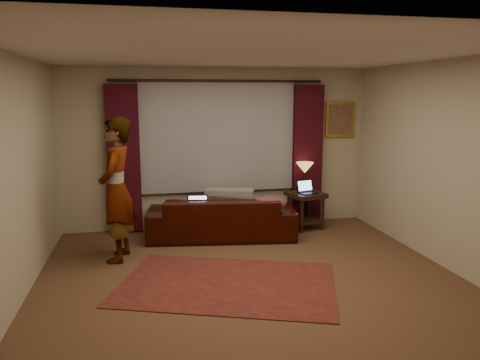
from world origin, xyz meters
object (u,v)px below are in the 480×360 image
object	(u,v)px
end_table	(305,210)
tiffany_lamp	(305,177)
sofa	(222,209)
person	(116,190)
laptop_sofa	(197,204)
laptop_table	(309,187)

from	to	relation	value
end_table	tiffany_lamp	bearing A→B (deg)	80.03
sofa	person	world-z (taller)	person
laptop_sofa	end_table	xyz separation A→B (m)	(1.80, 0.30, -0.26)
laptop_sofa	tiffany_lamp	distance (m)	1.91
laptop_sofa	laptop_table	xyz separation A→B (m)	(1.81, 0.21, 0.14)
sofa	end_table	size ratio (longest dim) A/B	3.71
end_table	tiffany_lamp	distance (m)	0.56
sofa	person	bearing A→B (deg)	32.16
end_table	tiffany_lamp	size ratio (longest dim) A/B	1.28
laptop_table	laptop_sofa	bearing A→B (deg)	170.70
laptop_sofa	person	world-z (taller)	person
end_table	person	bearing A→B (deg)	-163.05
laptop_sofa	person	distance (m)	1.32
sofa	tiffany_lamp	xyz separation A→B (m)	(1.45, 0.37, 0.39)
sofa	laptop_sofa	world-z (taller)	sofa
end_table	laptop_table	distance (m)	0.42
tiffany_lamp	person	size ratio (longest dim) A/B	0.25
end_table	person	distance (m)	3.12
end_table	person	xyz separation A→B (m)	(-2.92, -0.89, 0.64)
person	end_table	bearing A→B (deg)	115.91
tiffany_lamp	laptop_sofa	bearing A→B (deg)	-165.81
tiffany_lamp	laptop_table	distance (m)	0.28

